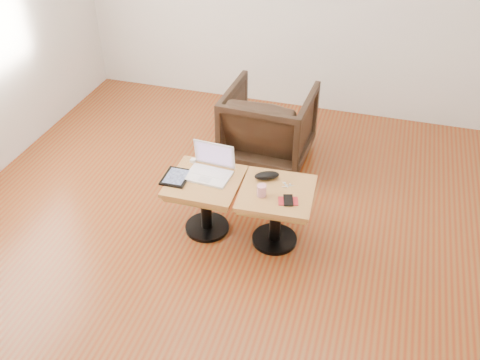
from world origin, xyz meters
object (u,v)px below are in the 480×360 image
(armchair, at_px, (269,125))
(side_table_right, at_px, (276,204))
(striped_cup, at_px, (262,191))
(side_table_left, at_px, (205,192))
(laptop, at_px, (210,169))

(armchair, bearing_deg, side_table_right, 109.35)
(armchair, bearing_deg, striped_cup, 104.05)
(side_table_right, xyz_separation_m, armchair, (-0.32, 1.05, -0.01))
(side_table_left, relative_size, laptop, 1.57)
(side_table_right, height_order, laptop, laptop)
(side_table_left, xyz_separation_m, laptop, (0.01, 0.08, 0.16))
(side_table_right, relative_size, striped_cup, 6.37)
(striped_cup, bearing_deg, side_table_right, 41.06)
(armchair, bearing_deg, laptop, 82.18)
(side_table_right, relative_size, laptop, 1.64)
(side_table_left, xyz_separation_m, striped_cup, (0.43, -0.06, 0.15))
(side_table_right, bearing_deg, side_table_left, 178.44)
(side_table_left, xyz_separation_m, armchair, (0.20, 1.07, -0.01))
(armchair, bearing_deg, side_table_left, 82.15)
(side_table_left, height_order, striped_cup, striped_cup)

